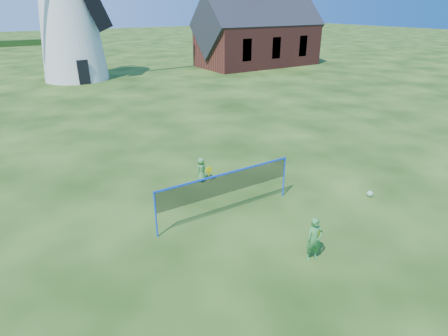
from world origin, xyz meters
TOP-DOWN VIEW (x-y plane):
  - ground at (0.00, 0.00)m, footprint 220.00×220.00m
  - windmill at (1.47, 28.46)m, footprint 13.67×5.76m
  - chapel at (21.36, 26.65)m, footprint 14.03×6.80m
  - badminton_net at (0.00, 0.05)m, footprint 5.05×0.05m
  - player_girl at (0.74, -3.27)m, footprint 0.69×0.42m
  - player_boy at (0.57, 2.77)m, footprint 0.64×0.46m
  - play_ball at (5.19, -1.72)m, footprint 0.22×0.22m

SIDE VIEW (x-z plane):
  - ground at x=0.00m, z-range 0.00..0.00m
  - play_ball at x=5.19m, z-range 0.00..0.22m
  - player_boy at x=0.57m, z-range 0.00..0.99m
  - player_girl at x=0.74m, z-range 0.00..1.29m
  - badminton_net at x=0.00m, z-range 0.36..1.91m
  - chapel at x=21.36m, z-range -2.59..9.27m
  - windmill at x=1.47m, z-range -2.92..15.03m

